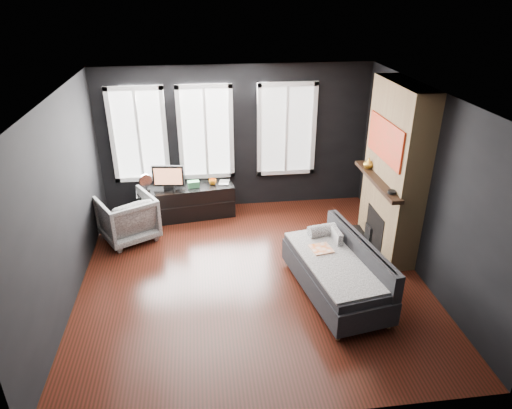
{
  "coord_description": "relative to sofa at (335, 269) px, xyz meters",
  "views": [
    {
      "loc": [
        -0.66,
        -5.64,
        3.98
      ],
      "look_at": [
        0.1,
        0.3,
        1.05
      ],
      "focal_mm": 32.0,
      "sensor_mm": 36.0,
      "label": 1
    }
  ],
  "objects": [
    {
      "name": "floor",
      "position": [
        -1.1,
        0.55,
        -0.41
      ],
      "size": [
        5.0,
        5.0,
        0.0
      ],
      "primitive_type": "plane",
      "color": "black",
      "rests_on": "ground"
    },
    {
      "name": "ceiling",
      "position": [
        -1.1,
        0.55,
        2.29
      ],
      "size": [
        5.0,
        5.0,
        0.0
      ],
      "primitive_type": "plane",
      "color": "white",
      "rests_on": "ground"
    },
    {
      "name": "wall_back",
      "position": [
        -1.1,
        3.05,
        0.94
      ],
      "size": [
        5.0,
        0.02,
        2.7
      ],
      "primitive_type": "cube",
      "color": "black",
      "rests_on": "ground"
    },
    {
      "name": "wall_left",
      "position": [
        -3.6,
        0.55,
        0.94
      ],
      "size": [
        0.02,
        5.0,
        2.7
      ],
      "primitive_type": "cube",
      "color": "black",
      "rests_on": "ground"
    },
    {
      "name": "wall_right",
      "position": [
        1.4,
        0.55,
        0.94
      ],
      "size": [
        0.02,
        5.0,
        2.7
      ],
      "primitive_type": "cube",
      "color": "black",
      "rests_on": "ground"
    },
    {
      "name": "windows",
      "position": [
        -1.55,
        3.01,
        1.97
      ],
      "size": [
        4.0,
        0.16,
        1.76
      ],
      "primitive_type": null,
      "color": "white",
      "rests_on": "wall_back"
    },
    {
      "name": "fireplace",
      "position": [
        1.2,
        1.15,
        0.94
      ],
      "size": [
        0.7,
        1.62,
        2.7
      ],
      "primitive_type": null,
      "color": "#93724C",
      "rests_on": "floor"
    },
    {
      "name": "sofa",
      "position": [
        0.0,
        0.0,
        0.0
      ],
      "size": [
        1.27,
        2.05,
        0.82
      ],
      "primitive_type": null,
      "rotation": [
        0.0,
        0.0,
        0.17
      ],
      "color": "black",
      "rests_on": "floor"
    },
    {
      "name": "stripe_pillow",
      "position": [
        0.13,
        0.47,
        0.18
      ],
      "size": [
        0.1,
        0.32,
        0.31
      ],
      "primitive_type": "cube",
      "rotation": [
        0.0,
        0.0,
        0.07
      ],
      "color": "gray",
      "rests_on": "sofa"
    },
    {
      "name": "armchair",
      "position": [
        -3.05,
        1.95,
        0.02
      ],
      "size": [
        1.12,
        1.09,
        0.86
      ],
      "primitive_type": "imported",
      "rotation": [
        0.0,
        0.0,
        -2.64
      ],
      "color": "silver",
      "rests_on": "floor"
    },
    {
      "name": "media_console",
      "position": [
        -2.08,
        2.65,
        -0.11
      ],
      "size": [
        1.81,
        0.78,
        0.6
      ],
      "primitive_type": null,
      "rotation": [
        0.0,
        0.0,
        0.13
      ],
      "color": "black",
      "rests_on": "floor"
    },
    {
      "name": "monitor",
      "position": [
        -2.36,
        2.59,
        0.45
      ],
      "size": [
        0.59,
        0.2,
        0.51
      ],
      "primitive_type": null,
      "rotation": [
        0.0,
        0.0,
        -0.13
      ],
      "color": "black",
      "rests_on": "media_console"
    },
    {
      "name": "desk_fan",
      "position": [
        -2.76,
        2.56,
        0.36
      ],
      "size": [
        0.31,
        0.31,
        0.33
      ],
      "primitive_type": null,
      "rotation": [
        0.0,
        0.0,
        0.46
      ],
      "color": "gray",
      "rests_on": "media_console"
    },
    {
      "name": "mug",
      "position": [
        -1.57,
        2.7,
        0.26
      ],
      "size": [
        0.14,
        0.12,
        0.14
      ],
      "primitive_type": "imported",
      "rotation": [
        0.0,
        0.0,
        -0.05
      ],
      "color": "orange",
      "rests_on": "media_console"
    },
    {
      "name": "book",
      "position": [
        -1.45,
        2.76,
        0.32
      ],
      "size": [
        0.18,
        0.05,
        0.25
      ],
      "primitive_type": "imported",
      "rotation": [
        0.0,
        0.0,
        -0.19
      ],
      "color": "#A1997F",
      "rests_on": "media_console"
    },
    {
      "name": "storage_box",
      "position": [
        -1.92,
        2.64,
        0.25
      ],
      "size": [
        0.22,
        0.16,
        0.11
      ],
      "primitive_type": "cube",
      "rotation": [
        0.0,
        0.0,
        0.14
      ],
      "color": "#397F4C",
      "rests_on": "media_console"
    },
    {
      "name": "mantel_vase",
      "position": [
        0.95,
        1.6,
        0.9
      ],
      "size": [
        0.19,
        0.19,
        0.17
      ],
      "primitive_type": "imported",
      "rotation": [
        0.0,
        0.0,
        -0.12
      ],
      "color": "gold",
      "rests_on": "fireplace"
    },
    {
      "name": "mantel_clock",
      "position": [
        0.95,
        0.6,
        0.84
      ],
      "size": [
        0.16,
        0.16,
        0.04
      ],
      "primitive_type": "cylinder",
      "rotation": [
        0.0,
        0.0,
        0.39
      ],
      "color": "black",
      "rests_on": "fireplace"
    }
  ]
}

